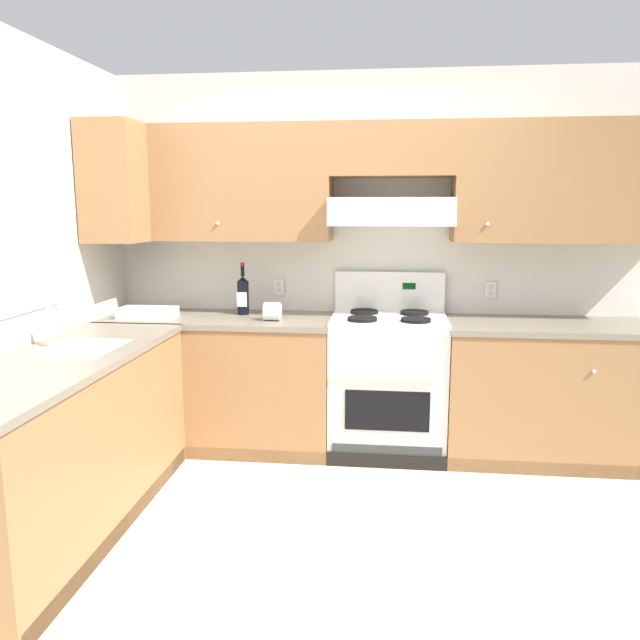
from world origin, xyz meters
TOP-DOWN VIEW (x-y plane):
  - ground_plane at (0.00, 0.00)m, footprint 7.04×7.04m
  - wall_back at (0.41, 1.53)m, footprint 4.68×0.57m
  - wall_left at (-1.59, 0.23)m, footprint 0.47×4.00m
  - counter_back_run at (0.23, 1.24)m, footprint 3.60×0.65m
  - counter_left_run at (-1.24, -0.00)m, footprint 0.63×1.91m
  - stove at (0.38, 1.25)m, footprint 0.76×0.62m
  - wine_bottle at (-0.63, 1.36)m, footprint 0.08×0.08m
  - bowl at (-1.24, 1.15)m, footprint 0.37×0.20m
  - paper_towel_roll at (-0.38, 1.15)m, footprint 0.11×0.12m

SIDE VIEW (x-z plane):
  - ground_plane at x=0.00m, z-range 0.00..0.00m
  - counter_back_run at x=0.23m, z-range 0.00..0.91m
  - counter_left_run at x=-1.24m, z-range -0.11..1.03m
  - stove at x=0.38m, z-range -0.12..1.08m
  - bowl at x=-1.24m, z-range 0.90..0.97m
  - paper_towel_roll at x=-0.38m, z-range 0.91..1.03m
  - wine_bottle at x=-0.63m, z-range 0.87..1.23m
  - wall_left at x=-1.59m, z-range 0.07..2.62m
  - wall_back at x=0.41m, z-range 0.20..2.75m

